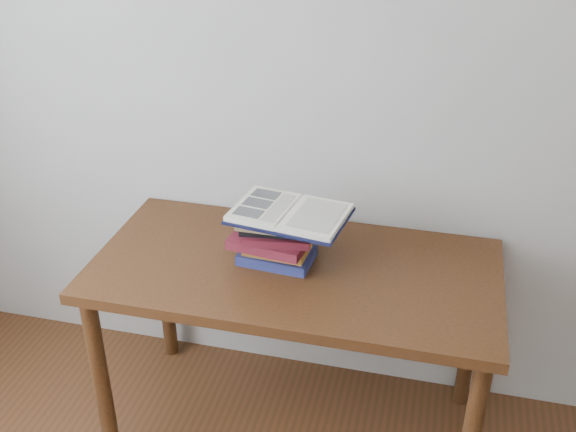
# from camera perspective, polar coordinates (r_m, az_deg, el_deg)

# --- Properties ---
(desk) EXTENTS (1.41, 0.71, 0.76)m
(desk) POSITION_cam_1_polar(r_m,az_deg,el_deg) (2.40, 0.57, -6.15)
(desk) COLOR #492912
(desk) RESTS_ON ground
(book_stack) EXTENTS (0.30, 0.22, 0.19)m
(book_stack) POSITION_cam_1_polar(r_m,az_deg,el_deg) (2.32, -1.09, -1.85)
(book_stack) COLOR navy
(book_stack) RESTS_ON desk
(open_book) EXTENTS (0.41, 0.31, 0.03)m
(open_book) POSITION_cam_1_polar(r_m,az_deg,el_deg) (2.25, 0.17, 0.21)
(open_book) COLOR black
(open_book) RESTS_ON book_stack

